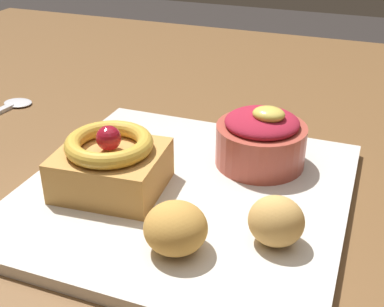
{
  "coord_description": "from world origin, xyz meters",
  "views": [
    {
      "loc": [
        0.13,
        -0.52,
        1.0
      ],
      "look_at": [
        -0.02,
        -0.12,
        0.77
      ],
      "focal_mm": 47.16,
      "sensor_mm": 36.0,
      "label": 1
    }
  ],
  "objects_px": {
    "front_plate": "(185,194)",
    "fritter_middle": "(276,221)",
    "spoon": "(5,108)",
    "cake_slice": "(111,163)",
    "berry_ramekin": "(261,139)",
    "fritter_front": "(176,228)"
  },
  "relations": [
    {
      "from": "front_plate",
      "to": "cake_slice",
      "type": "bearing_deg",
      "value": -159.71
    },
    {
      "from": "fritter_front",
      "to": "fritter_middle",
      "type": "bearing_deg",
      "value": 26.92
    },
    {
      "from": "fritter_front",
      "to": "front_plate",
      "type": "bearing_deg",
      "value": 107.14
    },
    {
      "from": "berry_ramekin",
      "to": "front_plate",
      "type": "bearing_deg",
      "value": -126.56
    },
    {
      "from": "front_plate",
      "to": "fritter_front",
      "type": "xyz_separation_m",
      "value": [
        0.03,
        -0.09,
        0.03
      ]
    },
    {
      "from": "front_plate",
      "to": "fritter_middle",
      "type": "bearing_deg",
      "value": -26.87
    },
    {
      "from": "cake_slice",
      "to": "berry_ramekin",
      "type": "relative_size",
      "value": 1.12
    },
    {
      "from": "fritter_front",
      "to": "spoon",
      "type": "distance_m",
      "value": 0.39
    },
    {
      "from": "front_plate",
      "to": "spoon",
      "type": "xyz_separation_m",
      "value": [
        -0.3,
        0.11,
        -0.0
      ]
    },
    {
      "from": "cake_slice",
      "to": "spoon",
      "type": "xyz_separation_m",
      "value": [
        -0.24,
        0.14,
        -0.04
      ]
    },
    {
      "from": "fritter_front",
      "to": "spoon",
      "type": "xyz_separation_m",
      "value": [
        -0.33,
        0.2,
        -0.03
      ]
    },
    {
      "from": "cake_slice",
      "to": "spoon",
      "type": "bearing_deg",
      "value": 149.95
    },
    {
      "from": "fritter_middle",
      "to": "berry_ramekin",
      "type": "bearing_deg",
      "value": 109.35
    },
    {
      "from": "front_plate",
      "to": "berry_ramekin",
      "type": "distance_m",
      "value": 0.1
    },
    {
      "from": "cake_slice",
      "to": "berry_ramekin",
      "type": "bearing_deg",
      "value": 39.32
    },
    {
      "from": "fritter_front",
      "to": "cake_slice",
      "type": "bearing_deg",
      "value": 145.64
    },
    {
      "from": "front_plate",
      "to": "fritter_middle",
      "type": "height_order",
      "value": "fritter_middle"
    },
    {
      "from": "berry_ramekin",
      "to": "fritter_middle",
      "type": "bearing_deg",
      "value": -70.65
    },
    {
      "from": "berry_ramekin",
      "to": "fritter_middle",
      "type": "height_order",
      "value": "berry_ramekin"
    },
    {
      "from": "front_plate",
      "to": "fritter_middle",
      "type": "relative_size",
      "value": 6.65
    },
    {
      "from": "fritter_front",
      "to": "spoon",
      "type": "bearing_deg",
      "value": 148.72
    },
    {
      "from": "cake_slice",
      "to": "front_plate",
      "type": "bearing_deg",
      "value": 20.29
    }
  ]
}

